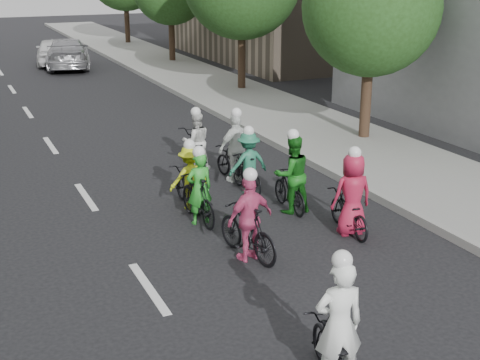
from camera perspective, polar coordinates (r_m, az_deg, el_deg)
ground at (r=11.47m, az=-7.79°, el=-9.13°), size 120.00×120.00×0.00m
sidewalk_right at (r=23.14m, az=4.09°, el=5.28°), size 4.00×80.00×0.15m
curb_right at (r=22.29m, az=-0.35°, el=4.87°), size 0.18×80.00×0.18m
tree_r_0 at (r=20.12m, az=11.15°, el=14.27°), size 4.00×4.00×5.97m
cyclist_0 at (r=8.86m, az=8.14°, el=-13.43°), size 0.83×1.62×1.90m
cyclist_1 at (r=14.50m, az=4.38°, el=-0.01°), size 0.86×1.52×1.86m
cyclist_2 at (r=14.73m, az=-4.33°, el=-0.28°), size 0.93×1.67×1.58m
cyclist_3 at (r=12.19m, az=0.73°, el=-3.89°), size 1.00×1.78×1.76m
cyclist_4 at (r=13.49m, az=9.41°, el=-1.96°), size 0.87×1.66×1.83m
cyclist_5 at (r=13.91m, az=-3.57°, el=-1.31°), size 0.57×1.70×1.68m
cyclist_6 at (r=17.54m, az=-3.81°, el=2.85°), size 0.91×2.00×1.67m
cyclist_7 at (r=15.68m, az=0.66°, el=1.13°), size 0.97×1.51×1.63m
cyclist_8 at (r=16.52m, az=-0.37°, el=2.09°), size 1.07×1.68×1.86m
follow_car_lead at (r=35.58m, az=-14.50°, el=10.42°), size 3.02×5.51×1.51m
follow_car_trail at (r=36.93m, az=-15.66°, el=10.52°), size 2.31×4.38×1.42m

